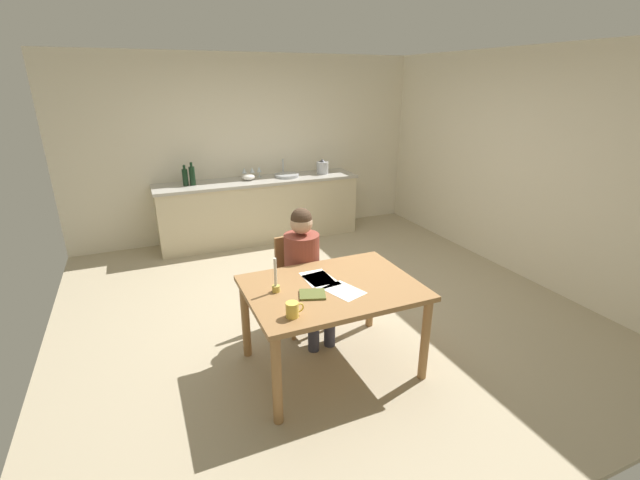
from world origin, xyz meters
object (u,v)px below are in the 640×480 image
dining_table (332,297)px  bottle_vinegar (192,175)px  mixing_bowl (248,177)px  candlestick (276,282)px  wine_glass_back_left (244,171)px  person_seated (305,265)px  sink_unit (287,175)px  book_magazine (312,294)px  stovetop_kettle (322,167)px  bottle_oil (185,177)px  chair_at_table (299,277)px  wine_glass_near_sink (259,170)px  coffee_mug (293,310)px  wine_glass_by_kettle (252,170)px

dining_table → bottle_vinegar: size_ratio=4.25×
dining_table → mixing_bowl: 3.25m
candlestick → wine_glass_back_left: (0.59, 3.28, 0.19)m
dining_table → person_seated: bearing=89.7°
dining_table → candlestick: (-0.43, 0.08, 0.17)m
wine_glass_back_left → sink_unit: bearing=-13.8°
book_magazine → wine_glass_back_left: bearing=103.2°
stovetop_kettle → book_magazine: bearing=-114.8°
bottle_oil → stovetop_kettle: bottle_oil is taller
candlestick → wine_glass_back_left: size_ratio=1.78×
chair_at_table → sink_unit: (0.76, 2.49, 0.43)m
chair_at_table → book_magazine: (-0.19, -0.81, 0.25)m
dining_table → chair_at_table: chair_at_table is taller
bottle_vinegar → wine_glass_near_sink: (0.97, 0.15, -0.02)m
coffee_mug → wine_glass_by_kettle: (0.71, 3.68, 0.21)m
bottle_vinegar → wine_glass_back_left: (0.75, 0.15, -0.02)m
chair_at_table → mixing_bowl: size_ratio=4.53×
person_seated → sink_unit: 2.75m
bottle_vinegar → sink_unit: bearing=0.1°
mixing_bowl → wine_glass_back_left: size_ratio=1.26×
book_magazine → wine_glass_near_sink: wine_glass_near_sink is taller
chair_at_table → candlestick: candlestick is taller
bottle_vinegar → wine_glass_near_sink: bearing=8.7°
coffee_mug → candlestick: size_ratio=0.47×
person_seated → wine_glass_by_kettle: bearing=84.4°
sink_unit → mixing_bowl: bearing=178.6°
sink_unit → wine_glass_back_left: (-0.59, 0.15, 0.09)m
wine_glass_by_kettle → wine_glass_back_left: same height
coffee_mug → wine_glass_back_left: 3.73m
candlestick → book_magazine: 0.29m
wine_glass_by_kettle → wine_glass_back_left: bearing=180.0°
person_seated → mixing_bowl: 2.67m
person_seated → coffee_mug: size_ratio=9.26×
book_magazine → coffee_mug: bearing=-116.9°
wine_glass_near_sink → coffee_mug: bearing=-102.5°
mixing_bowl → wine_glass_by_kettle: bearing=53.8°
wine_glass_back_left → wine_glass_near_sink: bearing=0.0°
book_magazine → sink_unit: bearing=93.1°
sink_unit → wine_glass_back_left: sink_unit is taller
dining_table → sink_unit: (0.75, 3.21, 0.28)m
chair_at_table → sink_unit: 2.63m
person_seated → candlestick: person_seated is taller
sink_unit → stovetop_kettle: size_ratio=1.64×
coffee_mug → sink_unit: 3.73m
bottle_oil → wine_glass_by_kettle: 0.97m
chair_at_table → wine_glass_by_kettle: bearing=83.9°
bottle_vinegar → wine_glass_back_left: bearing=11.2°
coffee_mug → bottle_oil: 3.56m
candlestick → wine_glass_back_left: bearing=79.8°
mixing_bowl → wine_glass_by_kettle: wine_glass_by_kettle is taller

